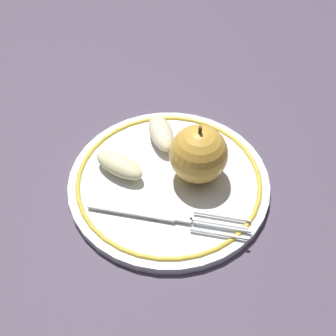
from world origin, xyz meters
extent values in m
plane|color=#4E4356|center=(0.00, 0.00, 0.00)|extent=(2.00, 2.00, 0.00)
cylinder|color=white|center=(0.01, 0.00, 0.01)|extent=(0.24, 0.24, 0.01)
torus|color=gold|center=(0.01, 0.00, 0.01)|extent=(0.23, 0.23, 0.01)
sphere|color=gold|center=(0.03, 0.03, 0.05)|extent=(0.07, 0.07, 0.07)
cylinder|color=brown|center=(0.03, 0.03, 0.09)|extent=(0.00, 0.00, 0.01)
ellipsoid|color=beige|center=(-0.04, -0.04, 0.02)|extent=(0.07, 0.05, 0.02)
ellipsoid|color=beige|center=(-0.05, 0.04, 0.02)|extent=(0.07, 0.05, 0.02)
cube|color=silver|center=(0.02, -0.06, 0.02)|extent=(0.09, 0.07, 0.00)
cube|color=silver|center=(0.07, -0.03, 0.02)|extent=(0.02, 0.02, 0.00)
cube|color=silver|center=(0.11, -0.01, 0.02)|extent=(0.05, 0.04, 0.00)
cube|color=silver|center=(0.10, 0.00, 0.02)|extent=(0.05, 0.04, 0.00)
cube|color=silver|center=(0.10, 0.00, 0.02)|extent=(0.05, 0.04, 0.00)
cube|color=silver|center=(0.09, 0.01, 0.02)|extent=(0.05, 0.04, 0.00)
camera|label=1|loc=(0.29, -0.23, 0.45)|focal=50.00mm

